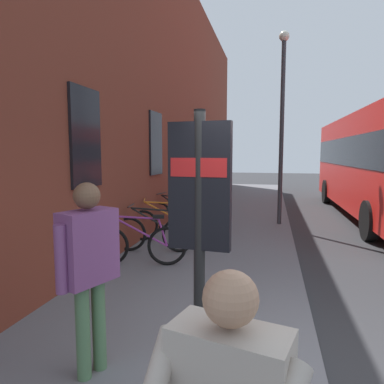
# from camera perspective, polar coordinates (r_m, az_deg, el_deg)

# --- Properties ---
(ground) EXTENTS (60.00, 60.00, 0.00)m
(ground) POSITION_cam_1_polar(r_m,az_deg,el_deg) (9.56, 21.92, -7.15)
(ground) COLOR #2D2D30
(sidewalk_pavement) EXTENTS (24.00, 3.50, 0.12)m
(sidewalk_pavement) POSITION_cam_1_polar(r_m,az_deg,el_deg) (11.45, 6.57, -4.25)
(sidewalk_pavement) COLOR slate
(sidewalk_pavement) RESTS_ON ground
(station_facade) EXTENTS (22.00, 0.65, 8.16)m
(station_facade) POSITION_cam_1_polar(r_m,az_deg,el_deg) (12.76, -2.19, 15.00)
(station_facade) COLOR brown
(station_facade) RESTS_ON ground
(bicycle_leaning_wall) EXTENTS (0.58, 1.74, 0.97)m
(bicycle_leaning_wall) POSITION_cam_1_polar(r_m,az_deg,el_deg) (6.50, -8.66, -8.41)
(bicycle_leaning_wall) COLOR black
(bicycle_leaning_wall) RESTS_ON sidewalk_pavement
(bicycle_nearest_sign) EXTENTS (0.48, 1.76, 0.97)m
(bicycle_nearest_sign) POSITION_cam_1_polar(r_m,az_deg,el_deg) (7.34, -6.12, -6.65)
(bicycle_nearest_sign) COLOR black
(bicycle_nearest_sign) RESTS_ON sidewalk_pavement
(bicycle_far_end) EXTENTS (0.68, 1.70, 0.97)m
(bicycle_far_end) POSITION_cam_1_polar(r_m,az_deg,el_deg) (8.27, -4.31, -5.16)
(bicycle_far_end) COLOR black
(bicycle_far_end) RESTS_ON sidewalk_pavement
(bicycle_under_window) EXTENTS (0.54, 1.75, 0.97)m
(bicycle_under_window) POSITION_cam_1_polar(r_m,az_deg,el_deg) (9.31, -2.37, -3.85)
(bicycle_under_window) COLOR black
(bicycle_under_window) RESTS_ON sidewalk_pavement
(bicycle_mid_rack) EXTENTS (0.48, 1.77, 0.97)m
(bicycle_mid_rack) POSITION_cam_1_polar(r_m,az_deg,el_deg) (10.22, -0.33, -2.93)
(bicycle_mid_rack) COLOR black
(bicycle_mid_rack) RESTS_ON sidewalk_pavement
(bicycle_by_door) EXTENTS (0.66, 1.71, 0.97)m
(bicycle_by_door) POSITION_cam_1_polar(r_m,az_deg,el_deg) (11.23, 0.21, -2.09)
(bicycle_by_door) COLOR black
(bicycle_by_door) RESTS_ON sidewalk_pavement
(transit_info_sign) EXTENTS (0.14, 0.56, 2.40)m
(transit_info_sign) POSITION_cam_1_polar(r_m,az_deg,el_deg) (3.02, 1.22, -1.96)
(transit_info_sign) COLOR black
(transit_info_sign) RESTS_ON sidewalk_pavement
(city_bus) EXTENTS (10.52, 2.71, 3.35)m
(city_bus) POSITION_cam_1_polar(r_m,az_deg,el_deg) (13.11, 28.60, 4.54)
(city_bus) COLOR red
(city_bus) RESTS_ON ground
(pedestrian_near_bus) EXTENTS (0.56, 0.40, 1.59)m
(pedestrian_near_bus) POSITION_cam_1_polar(r_m,az_deg,el_deg) (8.05, 3.50, -1.29)
(pedestrian_near_bus) COLOR brown
(pedestrian_near_bus) RESTS_ON sidewalk_pavement
(pedestrian_crossing_street) EXTENTS (0.63, 0.43, 1.78)m
(pedestrian_crossing_street) POSITION_cam_1_polar(r_m,az_deg,el_deg) (3.34, -16.40, -10.43)
(pedestrian_crossing_street) COLOR #4C724C
(pedestrian_crossing_street) RESTS_ON sidewalk_pavement
(street_lamp) EXTENTS (0.28, 0.28, 5.36)m
(street_lamp) POSITION_cam_1_polar(r_m,az_deg,el_deg) (10.38, 14.42, 12.38)
(street_lamp) COLOR #333338
(street_lamp) RESTS_ON sidewalk_pavement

